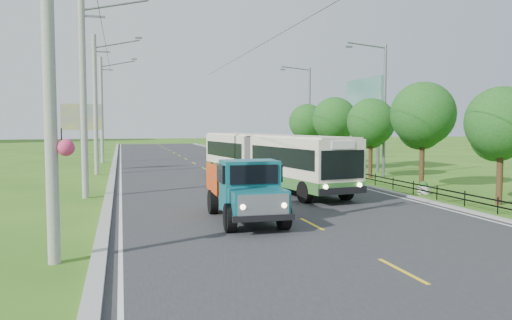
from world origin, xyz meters
name	(u,v)px	position (x,y,z in m)	size (l,w,h in m)	color
ground	(312,224)	(0.00, 0.00, 0.00)	(240.00, 240.00, 0.00)	#2F5F16
road	(213,173)	(0.00, 20.00, 0.01)	(14.00, 120.00, 0.02)	#28282B
curb_left	(113,175)	(-7.20, 20.00, 0.07)	(0.40, 120.00, 0.15)	#9E9E99
curb_right	(303,170)	(7.15, 20.00, 0.05)	(0.30, 120.00, 0.10)	#9E9E99
edge_line_left	(121,175)	(-6.65, 20.00, 0.02)	(0.12, 120.00, 0.00)	silver
edge_line_right	(297,171)	(6.65, 20.00, 0.02)	(0.12, 120.00, 0.00)	silver
centre_dash	(312,224)	(0.00, 0.00, 0.02)	(0.12, 2.20, 0.00)	yellow
railing_right	(346,174)	(8.00, 14.00, 0.30)	(0.04, 40.00, 0.60)	black
pole_nearest	(52,71)	(-8.24, -3.00, 4.94)	(3.51, 0.44, 10.00)	gray
pole_near	(84,94)	(-8.26, 9.00, 5.09)	(3.51, 0.32, 10.00)	gray
pole_mid	(96,104)	(-8.26, 21.00, 5.09)	(3.51, 0.32, 10.00)	gray
pole_far	(102,109)	(-8.26, 33.00, 5.09)	(3.51, 0.32, 10.00)	gray
tree_second	(500,126)	(9.86, 2.14, 3.52)	(3.18, 3.26, 5.30)	#382314
tree_third	(422,118)	(9.86, 8.14, 3.99)	(3.60, 3.62, 6.00)	#382314
tree_fourth	(371,125)	(9.86, 14.14, 3.59)	(3.24, 3.31, 5.40)	#382314
tree_fifth	(334,122)	(9.86, 20.14, 3.85)	(3.48, 3.52, 5.80)	#382314
tree_back	(307,124)	(9.86, 26.14, 3.65)	(3.30, 3.36, 5.50)	#382314
streetlight_mid	(383,106)	(10.64, 14.00, 4.90)	(3.02, 0.20, 9.07)	slate
streetlight_far	(308,111)	(10.64, 28.00, 4.90)	(3.02, 0.20, 9.07)	slate
planter_near	(423,188)	(8.60, 6.00, 0.29)	(0.64, 0.64, 0.67)	silver
planter_mid	(354,174)	(8.60, 14.00, 0.29)	(0.64, 0.64, 0.67)	silver
planter_far	(311,165)	(8.60, 22.00, 0.29)	(0.64, 0.64, 0.67)	silver
billboard_left	(81,121)	(-9.50, 24.00, 3.87)	(3.00, 0.20, 5.20)	slate
billboard_right	(363,103)	(12.30, 20.00, 5.34)	(0.24, 6.00, 7.30)	slate
bus	(268,156)	(1.64, 10.98, 1.78)	(4.77, 15.48, 2.95)	#326B2A
dump_truck	(245,186)	(-2.15, 1.36, 1.31)	(2.27, 5.57, 2.32)	#12626E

